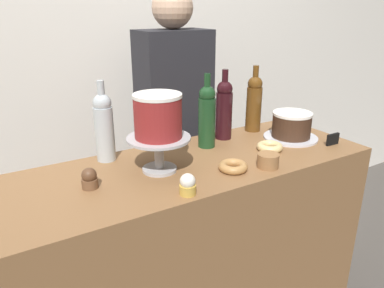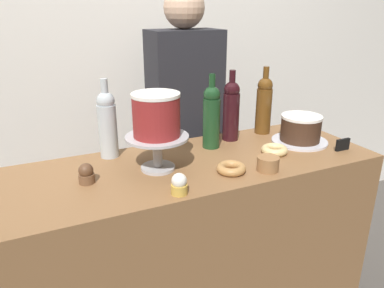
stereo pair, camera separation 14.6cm
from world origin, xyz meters
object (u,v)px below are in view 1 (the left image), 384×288
wine_bottle_amber (254,102)px  cookie_stack (268,161)px  wine_bottle_dark_red (224,109)px  cake_stand_pedestal (159,147)px  barista_figure (175,138)px  chocolate_round_cake (292,125)px  wine_bottle_green (207,115)px  donut_maple (233,167)px  cupcake_vanilla (188,185)px  donut_glazed (270,147)px  white_layer_cake (158,116)px  cupcake_chocolate (89,179)px  price_sign_chalkboard (333,139)px  wine_bottle_clear (104,126)px

wine_bottle_amber → cookie_stack: wine_bottle_amber is taller
wine_bottle_amber → cookie_stack: bearing=-122.3°
wine_bottle_dark_red → cookie_stack: 0.39m
cake_stand_pedestal → wine_bottle_dark_red: bearing=22.5°
wine_bottle_amber → barista_figure: bearing=134.3°
chocolate_round_cake → cookie_stack: bearing=-148.2°
cookie_stack → wine_bottle_green: bearing=104.0°
wine_bottle_green → cookie_stack: 0.35m
cake_stand_pedestal → wine_bottle_dark_red: size_ratio=0.74×
cookie_stack → barista_figure: 0.69m
donut_maple → barista_figure: bearing=81.8°
cupcake_vanilla → donut_glazed: 0.54m
white_layer_cake → barista_figure: size_ratio=0.11×
barista_figure → chocolate_round_cake: bearing=-53.2°
cupcake_vanilla → donut_glazed: bearing=17.9°
cookie_stack → barista_figure: barista_figure is taller
cake_stand_pedestal → donut_glazed: size_ratio=2.14×
cupcake_chocolate → donut_glazed: cupcake_chocolate is taller
wine_bottle_amber → price_sign_chalkboard: (0.18, -0.35, -0.12)m
wine_bottle_amber → barista_figure: barista_figure is taller
price_sign_chalkboard → wine_bottle_green: bearing=151.0°
chocolate_round_cake → donut_maple: chocolate_round_cake is taller
donut_maple → barista_figure: size_ratio=0.07×
cake_stand_pedestal → cookie_stack: 0.43m
wine_bottle_clear → wine_bottle_amber: same height
cake_stand_pedestal → cookie_stack: size_ratio=2.85×
cupcake_vanilla → price_sign_chalkboard: bearing=5.0°
wine_bottle_green → cupcake_vanilla: (-0.30, -0.35, -0.11)m
wine_bottle_green → wine_bottle_amber: 0.33m
price_sign_chalkboard → cake_stand_pedestal: bearing=169.1°
wine_bottle_amber → cupcake_chocolate: bearing=-166.9°
price_sign_chalkboard → cookie_stack: bearing=-174.7°
wine_bottle_clear → wine_bottle_green: 0.44m
white_layer_cake → wine_bottle_dark_red: 0.47m
white_layer_cake → wine_bottle_green: 0.33m
cookie_stack → donut_maple: bearing=161.7°
white_layer_cake → donut_maple: bearing=-31.6°
wine_bottle_amber → cupcake_chocolate: 0.92m
wine_bottle_green → donut_maple: wine_bottle_green is taller
wine_bottle_clear → price_sign_chalkboard: (0.93, -0.36, -0.12)m
wine_bottle_green → price_sign_chalkboard: bearing=-29.0°
wine_bottle_dark_red → donut_maple: 0.39m
cupcake_chocolate → price_sign_chalkboard: bearing=-7.6°
wine_bottle_amber → cookie_stack: 0.47m
wine_bottle_green → wine_bottle_dark_red: same height
price_sign_chalkboard → barista_figure: barista_figure is taller
cake_stand_pedestal → wine_bottle_amber: wine_bottle_amber is taller
wine_bottle_clear → cupcake_chocolate: (-0.13, -0.21, -0.11)m
wine_bottle_amber → cupcake_vanilla: size_ratio=4.38×
cupcake_vanilla → cupcake_chocolate: size_ratio=1.00×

